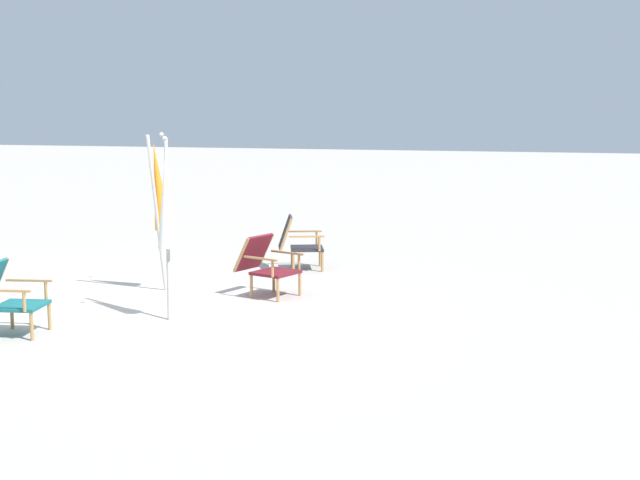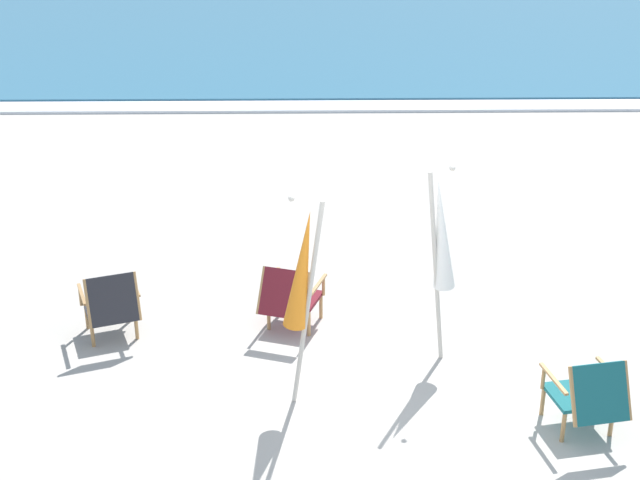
# 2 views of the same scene
# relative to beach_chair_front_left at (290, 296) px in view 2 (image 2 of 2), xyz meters

# --- Properties ---
(ground_plane) EXTENTS (80.00, 80.00, 0.00)m
(ground_plane) POSITION_rel_beach_chair_front_left_xyz_m (0.91, -1.76, -0.42)
(ground_plane) COLOR #B2AAA0
(surf_band) EXTENTS (80.00, 1.10, 0.06)m
(surf_band) POSITION_rel_beach_chair_front_left_xyz_m (0.91, 9.87, -0.39)
(surf_band) COLOR white
(surf_band) RESTS_ON ground
(beach_chair_front_left) EXTENTS (0.78, 0.89, 0.79)m
(beach_chair_front_left) POSITION_rel_beach_chair_front_left_xyz_m (0.00, 0.00, 0.00)
(beach_chair_front_left) COLOR maroon
(beach_chair_front_left) RESTS_ON ground
(beach_chair_back_right) EXTENTS (0.77, 0.83, 0.82)m
(beach_chair_back_right) POSITION_rel_beach_chair_front_left_xyz_m (-1.91, -0.18, 0.01)
(beach_chair_back_right) COLOR #28282D
(beach_chair_back_right) RESTS_ON ground
(beach_chair_far_center) EXTENTS (0.69, 0.81, 0.80)m
(beach_chair_far_center) POSITION_rel_beach_chair_front_left_xyz_m (2.68, -2.01, 0.00)
(beach_chair_far_center) COLOR #196066
(beach_chair_far_center) RESTS_ON ground
(umbrella_furled_white) EXTENTS (0.41, 0.34, 2.12)m
(umbrella_furled_white) POSITION_rel_beach_chair_front_left_xyz_m (1.51, -0.65, 0.96)
(umbrella_furled_white) COLOR #B7B2A8
(umbrella_furled_white) RESTS_ON ground
(umbrella_furled_orange) EXTENTS (0.42, 0.30, 2.11)m
(umbrella_furled_orange) POSITION_rel_beach_chair_front_left_xyz_m (0.15, -1.43, 0.96)
(umbrella_furled_orange) COLOR #B7B2A8
(umbrella_furled_orange) RESTS_ON ground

